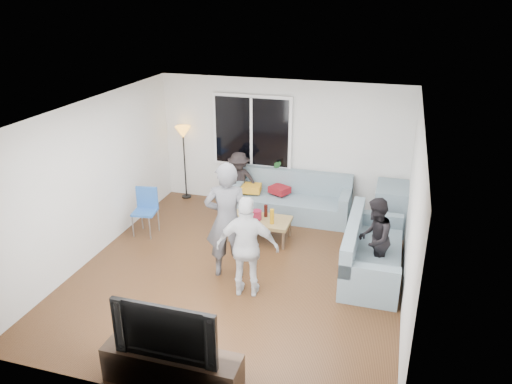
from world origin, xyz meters
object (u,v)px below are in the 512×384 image
(coffee_table, at_px, (259,229))
(sofa_right_section, at_px, (374,248))
(side_chair, at_px, (145,213))
(player_left, at_px, (227,221))
(spectator_back, at_px, (239,181))
(tv_console, at_px, (172,368))
(player_right, at_px, (247,247))
(sofa_back_section, at_px, (291,196))
(television, at_px, (169,327))
(spectator_right, at_px, (374,239))
(floor_lamp, at_px, (185,163))

(coffee_table, bearing_deg, sofa_right_section, -15.43)
(coffee_table, xyz_separation_m, side_chair, (-2.05, -0.39, 0.23))
(player_left, height_order, spectator_back, player_left)
(coffee_table, xyz_separation_m, tv_console, (0.03, -3.66, 0.02))
(player_right, bearing_deg, player_left, -51.25)
(sofa_back_section, bearing_deg, tv_console, -93.44)
(tv_console, bearing_deg, sofa_right_section, 57.28)
(side_chair, height_order, television, television)
(side_chair, distance_m, player_left, 2.15)
(player_right, xyz_separation_m, spectator_right, (1.71, 1.00, -0.12))
(player_left, distance_m, spectator_right, 2.26)
(spectator_right, bearing_deg, spectator_back, -118.42)
(side_chair, xyz_separation_m, spectator_right, (4.07, -0.30, 0.23))
(player_left, xyz_separation_m, spectator_back, (-0.61, 2.40, -0.32))
(player_left, distance_m, player_right, 0.65)
(player_left, relative_size, tv_console, 1.16)
(sofa_back_section, xyz_separation_m, player_left, (-0.47, -2.37, 0.51))
(tv_console, bearing_deg, television, 0.00)
(television, bearing_deg, tv_console, 0.00)
(coffee_table, xyz_separation_m, player_left, (-0.15, -1.26, 0.73))
(sofa_back_section, distance_m, spectator_right, 2.49)
(player_right, bearing_deg, tv_console, 73.82)
(sofa_right_section, xyz_separation_m, coffee_table, (-2.02, 0.56, -0.22))
(sofa_right_section, relative_size, spectator_right, 1.53)
(side_chair, height_order, spectator_right, spectator_right)
(sofa_back_section, relative_size, floor_lamp, 1.47)
(floor_lamp, height_order, player_right, floor_lamp)
(spectator_back, bearing_deg, tv_console, -87.83)
(sofa_right_section, height_order, side_chair, side_chair)
(player_left, height_order, television, player_left)
(spectator_back, bearing_deg, spectator_right, -40.60)
(sofa_back_section, bearing_deg, spectator_right, -46.67)
(spectator_back, relative_size, television, 1.01)
(sofa_right_section, relative_size, spectator_back, 1.65)
(player_left, distance_m, spectator_back, 2.50)
(player_left, bearing_deg, tv_console, 79.05)
(side_chair, xyz_separation_m, floor_lamp, (0.00, 1.80, 0.35))
(player_left, distance_m, television, 2.41)
(player_left, bearing_deg, spectator_right, 179.44)
(sofa_back_section, height_order, tv_console, sofa_back_section)
(television, bearing_deg, sofa_back_section, 86.56)
(side_chair, bearing_deg, spectator_back, 40.60)
(coffee_table, distance_m, floor_lamp, 2.55)
(sofa_right_section, distance_m, spectator_back, 3.26)
(floor_lamp, distance_m, tv_console, 5.51)
(tv_console, bearing_deg, sofa_back_section, 86.56)
(coffee_table, distance_m, television, 3.70)
(sofa_right_section, bearing_deg, player_left, 107.92)
(coffee_table, relative_size, tv_console, 0.69)
(television, bearing_deg, spectator_right, 56.13)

